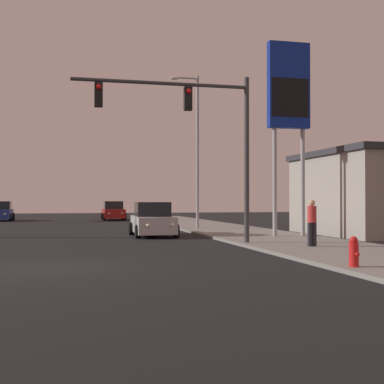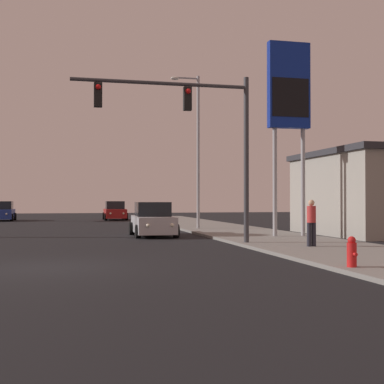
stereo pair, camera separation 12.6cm
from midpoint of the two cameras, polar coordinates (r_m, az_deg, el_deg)
name	(u,v)px [view 2 (the right image)]	position (r m, az deg, el deg)	size (l,w,h in m)	color
ground_plane	(45,268)	(14.67, -15.15, -7.80)	(120.00, 120.00, 0.00)	black
sidewalk_right	(257,235)	(26.20, 7.05, -4.62)	(5.00, 60.00, 0.12)	gray
car_red	(115,211)	(48.56, -8.15, -2.06)	(2.04, 4.32, 1.68)	maroon
car_silver	(153,221)	(26.42, -4.06, -3.07)	(2.04, 4.34, 1.68)	#B7B7BC
car_blue	(2,212)	(48.75, -19.50, -2.02)	(2.04, 4.32, 1.68)	navy
traffic_light_mast	(199,124)	(20.75, 0.87, 7.23)	(6.89, 0.36, 6.50)	#38383D
street_lamp	(196,144)	(31.64, 0.55, 5.19)	(1.74, 0.24, 9.00)	#99999E
gas_station_sign	(289,96)	(25.62, 10.43, 10.03)	(2.00, 0.42, 9.00)	#99999E
fire_hydrant	(352,252)	(13.90, 16.93, -6.16)	(0.24, 0.34, 0.76)	red
pedestrian_on_sidewalk	(311,221)	(19.66, 12.80, -3.01)	(0.34, 0.32, 1.67)	#23232D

